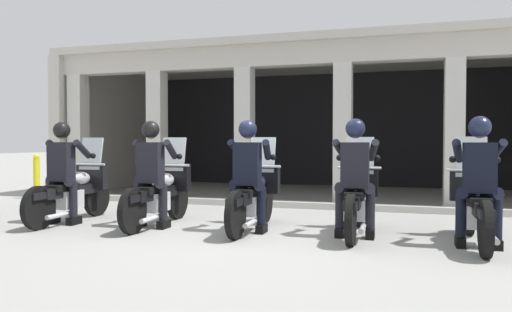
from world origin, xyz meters
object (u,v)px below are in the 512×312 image
object	(u,v)px
police_officer_far_left	(63,164)
police_officer_far_right	(479,170)
motorcycle_left	(161,192)
police_officer_left	(151,165)
bollard_kerbside	(37,176)
motorcycle_far_right	(475,204)
police_officer_right	(355,167)
police_officer_center	(248,166)
motorcycle_right	(357,198)
motorcycle_center	(254,195)
motorcycle_far_left	(75,190)

from	to	relation	value
police_officer_far_left	police_officer_far_right	size ratio (longest dim) A/B	1.00
police_officer_far_left	motorcycle_left	xyz separation A→B (m)	(1.48, 0.38, -0.44)
police_officer_left	bollard_kerbside	bearing A→B (deg)	145.93
motorcycle_left	motorcycle_far_right	xyz separation A→B (m)	(4.44, -0.10, 0.00)
motorcycle_left	police_officer_right	distance (m)	3.00
police_officer_far_left	police_officer_center	world-z (taller)	same
police_officer_right	police_officer_far_left	bearing A→B (deg)	169.71
police_officer_far_right	bollard_kerbside	world-z (taller)	police_officer_far_right
police_officer_far_left	motorcycle_left	size ratio (longest dim) A/B	0.78
motorcycle_left	police_officer_center	size ratio (longest dim) A/B	1.29
motorcycle_right	bollard_kerbside	size ratio (longest dim) A/B	2.03
motorcycle_left	motorcycle_right	bearing A→B (deg)	-1.15
motorcycle_far_right	bollard_kerbside	bearing A→B (deg)	155.97
police_officer_right	motorcycle_center	bearing A→B (deg)	157.60
motorcycle_far_left	police_officer_right	size ratio (longest dim) A/B	1.29
police_officer_left	motorcycle_left	bearing A→B (deg)	86.46
motorcycle_left	motorcycle_center	size ratio (longest dim) A/B	1.00
police_officer_center	police_officer_far_right	xyz separation A→B (m)	(2.96, -0.17, 0.00)
motorcycle_right	police_officer_far_right	bearing A→B (deg)	-31.41
motorcycle_center	police_officer_left	bearing A→B (deg)	-175.53
motorcycle_left	motorcycle_center	xyz separation A→B (m)	(1.48, 0.07, 0.00)
police_officer_right	motorcycle_right	bearing A→B (deg)	76.75
motorcycle_right	police_officer_far_right	world-z (taller)	police_officer_far_right
motorcycle_center	motorcycle_right	xyz separation A→B (m)	(1.48, 0.04, 0.00)
police_officer_right	police_officer_far_right	world-z (taller)	same
motorcycle_far_left	bollard_kerbside	bearing A→B (deg)	135.68
motorcycle_right	motorcycle_left	bearing A→B (deg)	169.13
police_officer_center	police_officer_far_left	bearing A→B (deg)	174.31
motorcycle_far_left	police_officer_far_right	xyz separation A→B (m)	(5.92, -0.28, 0.44)
police_officer_left	police_officer_right	bearing A→B (deg)	-1.15
police_officer_left	police_officer_far_right	xyz separation A→B (m)	(4.44, -0.10, 0.00)
motorcycle_far_right	police_officer_right	bearing A→B (deg)	174.03
police_officer_center	motorcycle_right	world-z (taller)	police_officer_center
police_officer_right	motorcycle_far_right	bearing A→B (deg)	-10.12
motorcycle_far_right	police_officer_far_left	bearing A→B (deg)	173.91
motorcycle_left	motorcycle_right	xyz separation A→B (m)	(2.96, 0.11, 0.00)
police_officer_left	motorcycle_center	distance (m)	1.59
motorcycle_right	bollard_kerbside	distance (m)	7.57
police_officer_center	motorcycle_far_right	xyz separation A→B (m)	(2.96, 0.11, -0.44)
police_officer_far_right	motorcycle_far_left	bearing A→B (deg)	168.43
bollard_kerbside	police_officer_right	bearing A→B (deg)	-18.64
police_officer_far_left	police_officer_left	world-z (taller)	same
motorcycle_left	motorcycle_center	bearing A→B (deg)	-0.50
motorcycle_far_left	police_officer_left	xyz separation A→B (m)	(1.48, -0.18, 0.44)
motorcycle_right	police_officer_right	distance (m)	0.52
motorcycle_left	motorcycle_right	world-z (taller)	same
motorcycle_far_left	police_officer_left	bearing A→B (deg)	-11.20
motorcycle_center	police_officer_right	xyz separation A→B (m)	(1.48, -0.25, 0.44)
motorcycle_left	motorcycle_right	distance (m)	2.96
motorcycle_left	police_officer_far_right	world-z (taller)	police_officer_far_right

